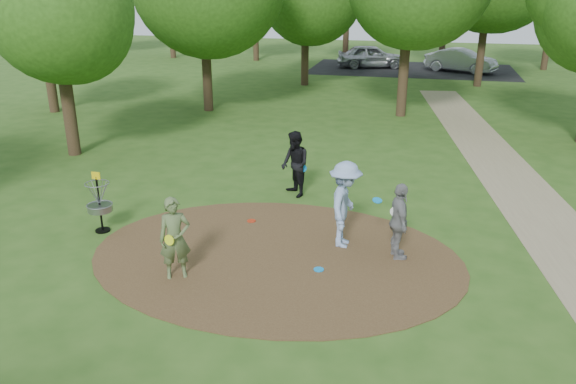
# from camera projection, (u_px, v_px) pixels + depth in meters

# --- Properties ---
(ground) EXTENTS (100.00, 100.00, 0.00)m
(ground) POSITION_uv_depth(u_px,v_px,m) (275.00, 256.00, 12.61)
(ground) COLOR #2D5119
(ground) RESTS_ON ground
(dirt_clearing) EXTENTS (8.40, 8.40, 0.02)m
(dirt_clearing) POSITION_uv_depth(u_px,v_px,m) (275.00, 256.00, 12.61)
(dirt_clearing) COLOR #47301C
(dirt_clearing) RESTS_ON ground
(footpath) EXTENTS (7.55, 39.89, 0.01)m
(footpath) POSITION_uv_depth(u_px,v_px,m) (568.00, 247.00, 13.00)
(footpath) COLOR #8C7A5B
(footpath) RESTS_ON ground
(parking_lot) EXTENTS (14.00, 8.00, 0.01)m
(parking_lot) POSITION_uv_depth(u_px,v_px,m) (411.00, 69.00, 39.47)
(parking_lot) COLOR black
(parking_lot) RESTS_ON ground
(player_observer_with_disc) EXTENTS (0.77, 0.68, 1.76)m
(player_observer_with_disc) POSITION_uv_depth(u_px,v_px,m) (175.00, 239.00, 11.41)
(player_observer_with_disc) COLOR #576B3D
(player_observer_with_disc) RESTS_ON ground
(player_throwing_with_disc) EXTENTS (1.28, 1.35, 2.04)m
(player_throwing_with_disc) POSITION_uv_depth(u_px,v_px,m) (345.00, 205.00, 12.77)
(player_throwing_with_disc) COLOR #8EA8D5
(player_throwing_with_disc) RESTS_ON ground
(player_walking_with_disc) EXTENTS (1.12, 1.16, 1.88)m
(player_walking_with_disc) POSITION_uv_depth(u_px,v_px,m) (295.00, 164.00, 15.87)
(player_walking_with_disc) COLOR black
(player_walking_with_disc) RESTS_ON ground
(player_waiting_with_disc) EXTENTS (0.70, 1.11, 1.75)m
(player_waiting_with_disc) POSITION_uv_depth(u_px,v_px,m) (399.00, 222.00, 12.23)
(player_waiting_with_disc) COLOR gray
(player_waiting_with_disc) RESTS_ON ground
(disc_ground_blue) EXTENTS (0.22, 0.22, 0.02)m
(disc_ground_blue) POSITION_uv_depth(u_px,v_px,m) (319.00, 269.00, 11.96)
(disc_ground_blue) COLOR #0D89DE
(disc_ground_blue) RESTS_ON dirt_clearing
(disc_ground_red) EXTENTS (0.22, 0.22, 0.02)m
(disc_ground_red) POSITION_uv_depth(u_px,v_px,m) (251.00, 221.00, 14.39)
(disc_ground_red) COLOR #B82A12
(disc_ground_red) RESTS_ON dirt_clearing
(car_left) EXTENTS (5.10, 3.03, 1.63)m
(car_left) POSITION_uv_depth(u_px,v_px,m) (371.00, 56.00, 39.91)
(car_left) COLOR #A4A6AC
(car_left) RESTS_ON ground
(car_right) EXTENTS (4.96, 3.30, 1.54)m
(car_right) POSITION_uv_depth(u_px,v_px,m) (461.00, 60.00, 38.06)
(car_right) COLOR #ACACB3
(car_right) RESTS_ON ground
(disc_golf_basket) EXTENTS (0.63, 0.63, 1.54)m
(disc_golf_basket) POSITION_uv_depth(u_px,v_px,m) (99.00, 198.00, 13.57)
(disc_golf_basket) COLOR black
(disc_golf_basket) RESTS_ON ground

